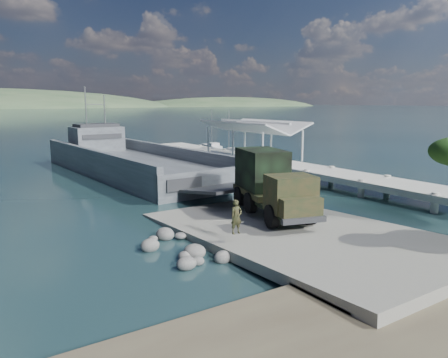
% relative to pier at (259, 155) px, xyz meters
% --- Properties ---
extents(ground, '(1400.00, 1400.00, 0.00)m').
position_rel_pier_xyz_m(ground, '(-13.00, -18.77, -1.60)').
color(ground, '#163336').
rests_on(ground, ground).
extents(boat_ramp, '(10.00, 18.00, 0.50)m').
position_rel_pier_xyz_m(boat_ramp, '(-13.00, -19.77, -1.35)').
color(boat_ramp, gray).
rests_on(boat_ramp, ground).
extents(shoreline_rocks, '(3.20, 5.60, 0.90)m').
position_rel_pier_xyz_m(shoreline_rocks, '(-19.20, -18.27, -1.60)').
color(shoreline_rocks, '#535351').
rests_on(shoreline_rocks, ground).
extents(pier, '(6.40, 44.00, 6.10)m').
position_rel_pier_xyz_m(pier, '(0.00, 0.00, 0.00)').
color(pier, '#B6B6AB').
rests_on(pier, ground).
extents(landing_craft, '(9.58, 33.02, 9.71)m').
position_rel_pier_xyz_m(landing_craft, '(-12.36, 5.34, -0.80)').
color(landing_craft, '#43484F').
rests_on(landing_craft, ground).
extents(military_truck, '(4.67, 8.53, 3.79)m').
position_rel_pier_xyz_m(military_truck, '(-11.98, -16.33, 0.79)').
color(military_truck, black).
rests_on(military_truck, boat_ramp).
extents(soldier, '(0.62, 0.41, 1.70)m').
position_rel_pier_xyz_m(soldier, '(-16.85, -19.62, -0.25)').
color(soldier, '#21311B').
rests_on(soldier, boat_ramp).
extents(sailboat_near, '(2.83, 5.45, 6.37)m').
position_rel_pier_xyz_m(sailboat_near, '(4.74, 12.60, -1.26)').
color(sailboat_near, silver).
rests_on(sailboat_near, ground).
extents(sailboat_far, '(2.48, 5.35, 6.28)m').
position_rel_pier_xyz_m(sailboat_far, '(6.85, 20.48, -1.27)').
color(sailboat_far, silver).
rests_on(sailboat_far, ground).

